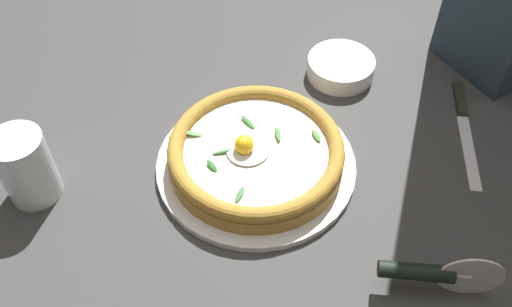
{
  "coord_description": "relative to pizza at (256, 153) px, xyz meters",
  "views": [
    {
      "loc": [
        0.38,
        0.39,
        0.67
      ],
      "look_at": [
        -0.03,
        0.02,
        0.03
      ],
      "focal_mm": 39.8,
      "sensor_mm": 36.0,
      "label": 1
    }
  ],
  "objects": [
    {
      "name": "pizza_plate",
      "position": [
        -0.0,
        0.0,
        -0.03
      ],
      "size": [
        0.3,
        0.3,
        0.01
      ],
      "primitive_type": "cylinder",
      "color": "white",
      "rests_on": "ground"
    },
    {
      "name": "pizza",
      "position": [
        0.0,
        0.0,
        0.0
      ],
      "size": [
        0.26,
        0.26,
        0.06
      ],
      "color": "#B17F35",
      "rests_on": "pizza_plate"
    },
    {
      "name": "ground_plane",
      "position": [
        0.03,
        -0.02,
        -0.05
      ],
      "size": [
        2.4,
        2.4,
        0.03
      ],
      "primitive_type": "cube",
      "color": "#393939",
      "rests_on": "ground"
    },
    {
      "name": "side_bowl",
      "position": [
        -0.26,
        -0.03,
        -0.02
      ],
      "size": [
        0.12,
        0.12,
        0.03
      ],
      "primitive_type": "cylinder",
      "color": "white",
      "rests_on": "ground"
    },
    {
      "name": "table_knife",
      "position": [
        -0.31,
        0.19,
        -0.03
      ],
      "size": [
        0.2,
        0.15,
        0.01
      ],
      "color": "silver",
      "rests_on": "ground"
    },
    {
      "name": "pizza_cutter",
      "position": [
        0.01,
        0.3,
        0.01
      ],
      "size": [
        0.1,
        0.13,
        0.08
      ],
      "color": "silver",
      "rests_on": "ground"
    },
    {
      "name": "drinking_glass",
      "position": [
        0.25,
        -0.21,
        0.01
      ],
      "size": [
        0.08,
        0.08,
        0.11
      ],
      "color": "silver",
      "rests_on": "ground"
    }
  ]
}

